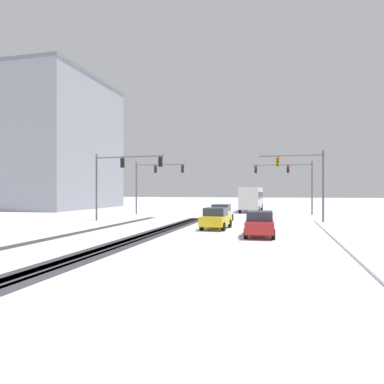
{
  "coord_description": "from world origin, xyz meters",
  "views": [
    {
      "loc": [
        6.94,
        -9.67,
        2.89
      ],
      "look_at": [
        0.0,
        18.49,
        2.8
      ],
      "focal_mm": 33.95,
      "sensor_mm": 36.0,
      "label": 1
    }
  ],
  "objects": [
    {
      "name": "ground_plane",
      "position": [
        0.0,
        0.0,
        0.0
      ],
      "size": [
        300.0,
        300.0,
        0.0
      ],
      "primitive_type": "plane",
      "color": "silver"
    },
    {
      "name": "wheel_track_left_lane",
      "position": [
        -6.65,
        13.21,
        0.0
      ],
      "size": [
        0.88,
        29.05,
        0.01
      ],
      "primitive_type": "cube",
      "color": "#38383D",
      "rests_on": "ground"
    },
    {
      "name": "wheel_track_right_lane",
      "position": [
        -0.91,
        13.21,
        0.0
      ],
      "size": [
        0.87,
        29.05,
        0.01
      ],
      "primitive_type": "cube",
      "color": "#38383D",
      "rests_on": "ground"
    },
    {
      "name": "wheel_track_center",
      "position": [
        -2.01,
        13.21,
        0.0
      ],
      "size": [
        0.97,
        29.05,
        0.01
      ],
      "primitive_type": "cube",
      "color": "#38383D",
      "rests_on": "ground"
    },
    {
      "name": "wheel_track_oncoming",
      "position": [
        -1.57,
        13.21,
        0.0
      ],
      "size": [
        0.97,
        29.05,
        0.01
      ],
      "primitive_type": "cube",
      "color": "#38383D",
      "rests_on": "ground"
    },
    {
      "name": "sidewalk_kerb_right",
      "position": [
        11.96,
        11.89,
        0.06
      ],
      "size": [
        4.0,
        29.05,
        0.12
      ],
      "primitive_type": "cube",
      "color": "white",
      "rests_on": "ground"
    },
    {
      "name": "traffic_signal_far_left",
      "position": [
        -8.4,
        32.56,
        4.65
      ],
      "size": [
        6.26,
        0.71,
        6.5
      ],
      "color": "#56565B",
      "rests_on": "ground"
    },
    {
      "name": "traffic_signal_near_right",
      "position": [
        9.02,
        24.45,
        4.41
      ],
      "size": [
        5.72,
        0.39,
        6.5
      ],
      "color": "#56565B",
      "rests_on": "ground"
    },
    {
      "name": "traffic_signal_near_left",
      "position": [
        -8.05,
        22.24,
        4.69
      ],
      "size": [
        7.19,
        0.74,
        6.5
      ],
      "color": "#56565B",
      "rests_on": "ground"
    },
    {
      "name": "traffic_signal_far_right",
      "position": [
        8.06,
        36.3,
        4.69
      ],
      "size": [
        7.16,
        0.62,
        6.5
      ],
      "color": "#56565B",
      "rests_on": "ground"
    },
    {
      "name": "car_white_lead",
      "position": [
        1.46,
        24.17,
        0.82
      ],
      "size": [
        1.85,
        4.11,
        1.62
      ],
      "color": "silver",
      "rests_on": "ground"
    },
    {
      "name": "car_yellow_cab_second",
      "position": [
        2.15,
        17.41,
        0.82
      ],
      "size": [
        1.98,
        4.17,
        1.62
      ],
      "color": "yellow",
      "rests_on": "ground"
    },
    {
      "name": "car_red_third",
      "position": [
        5.61,
        13.55,
        0.82
      ],
      "size": [
        1.98,
        4.17,
        1.62
      ],
      "color": "red",
      "rests_on": "ground"
    },
    {
      "name": "bus_oncoming",
      "position": [
        2.9,
        41.77,
        1.99
      ],
      "size": [
        2.72,
        11.01,
        3.38
      ],
      "color": "silver",
      "rests_on": "ground"
    },
    {
      "name": "office_building_far_left_block",
      "position": [
        -31.07,
        43.25,
        10.69
      ],
      "size": [
        18.38,
        21.27,
        21.37
      ],
      "color": "#9399A3",
      "rests_on": "ground"
    }
  ]
}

